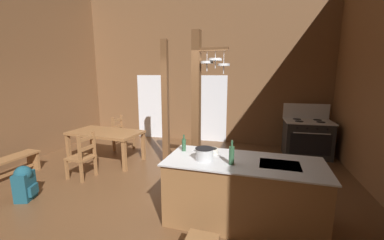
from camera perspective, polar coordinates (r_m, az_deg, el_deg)
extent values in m
cube|color=brown|center=(4.49, -8.78, -18.06)|extent=(8.15, 8.39, 0.10)
cube|color=brown|center=(7.63, 2.40, 11.88)|extent=(8.15, 0.14, 4.49)
cube|color=white|center=(8.14, -9.26, 3.06)|extent=(1.00, 0.01, 2.05)
cube|color=white|center=(7.56, 4.94, 2.58)|extent=(0.84, 0.01, 2.05)
cube|color=olive|center=(3.68, 11.68, -16.22)|extent=(2.13, 0.98, 0.90)
cube|color=silver|center=(3.49, 11.97, -9.47)|extent=(2.20, 1.05, 0.02)
cube|color=black|center=(3.49, 19.84, -9.76)|extent=(0.54, 0.42, 0.00)
cube|color=black|center=(4.24, 12.02, -18.44)|extent=(2.00, 0.12, 0.10)
cube|color=black|center=(6.93, 25.24, -4.06)|extent=(1.12, 0.79, 0.90)
cube|color=black|center=(6.57, 25.93, -5.16)|extent=(0.93, 0.04, 0.52)
cylinder|color=silver|center=(6.48, 26.18, -2.84)|extent=(0.83, 0.05, 0.02)
cube|color=silver|center=(6.83, 25.56, -0.29)|extent=(1.16, 0.84, 0.03)
cube|color=silver|center=(7.15, 25.07, 1.87)|extent=(1.14, 0.08, 0.40)
cylinder|color=black|center=(6.74, 27.90, -0.45)|extent=(0.21, 0.21, 0.01)
cylinder|color=black|center=(6.63, 23.77, -0.28)|extent=(0.21, 0.21, 0.01)
cylinder|color=black|center=(7.03, 27.26, 0.03)|extent=(0.21, 0.21, 0.01)
cylinder|color=black|center=(6.92, 23.30, 0.20)|extent=(0.21, 0.21, 0.01)
cylinder|color=black|center=(6.55, 29.05, -1.88)|extent=(0.04, 0.03, 0.04)
cylinder|color=black|center=(6.50, 27.19, -1.81)|extent=(0.04, 0.03, 0.04)
cylinder|color=black|center=(6.44, 25.30, -1.75)|extent=(0.04, 0.03, 0.04)
cylinder|color=black|center=(6.40, 23.38, -1.68)|extent=(0.04, 0.03, 0.04)
cube|color=brown|center=(4.43, 0.99, 1.90)|extent=(0.15, 0.15, 2.84)
cube|color=brown|center=(4.32, 4.24, 16.12)|extent=(0.64, 0.14, 0.06)
cylinder|color=silver|center=(4.33, 3.54, 14.84)|extent=(0.01, 0.01, 0.19)
cylinder|color=silver|center=(4.32, 3.52, 13.29)|extent=(0.23, 0.23, 0.04)
cylinder|color=silver|center=(4.32, 3.51, 12.23)|extent=(0.02, 0.02, 0.14)
cylinder|color=silver|center=(4.29, 5.49, 15.15)|extent=(0.01, 0.01, 0.15)
cylinder|color=silver|center=(4.28, 5.47, 13.91)|extent=(0.24, 0.24, 0.04)
cylinder|color=silver|center=(4.28, 5.45, 12.84)|extent=(0.02, 0.02, 0.14)
cylinder|color=silver|center=(4.25, 7.46, 14.54)|extent=(0.01, 0.01, 0.24)
cylinder|color=silver|center=(4.24, 7.41, 12.67)|extent=(0.22, 0.22, 0.04)
cylinder|color=silver|center=(4.24, 7.38, 11.59)|extent=(0.02, 0.02, 0.14)
cube|color=brown|center=(5.63, -6.23, 3.77)|extent=(0.14, 0.14, 2.84)
cube|color=olive|center=(3.03, 2.34, -26.24)|extent=(0.37, 0.30, 0.04)
cube|color=olive|center=(6.21, -19.56, -2.80)|extent=(1.78, 1.06, 0.06)
cube|color=olive|center=(7.09, -22.31, -4.42)|extent=(0.09, 0.09, 0.68)
cube|color=olive|center=(6.16, -11.30, -6.05)|extent=(0.09, 0.09, 0.68)
cube|color=olive|center=(6.57, -26.89, -5.99)|extent=(0.09, 0.09, 0.68)
cube|color=olive|center=(5.55, -15.52, -8.16)|extent=(0.09, 0.09, 0.68)
cube|color=olive|center=(5.50, -24.58, -7.94)|extent=(0.49, 0.49, 0.04)
cube|color=olive|center=(5.59, -27.19, -10.32)|extent=(0.06, 0.06, 0.41)
cube|color=olive|center=(5.83, -24.38, -9.23)|extent=(0.06, 0.06, 0.41)
cube|color=olive|center=(5.23, -24.64, -8.38)|extent=(0.06, 0.06, 0.95)
cube|color=olive|center=(5.49, -21.80, -7.28)|extent=(0.06, 0.06, 0.95)
cube|color=olive|center=(5.26, -23.48, -4.04)|extent=(0.08, 0.38, 0.07)
cube|color=olive|center=(5.31, -23.32, -6.02)|extent=(0.08, 0.38, 0.07)
cube|color=olive|center=(7.04, -15.66, -3.36)|extent=(0.49, 0.49, 0.04)
cube|color=olive|center=(7.13, -13.43, -4.93)|extent=(0.06, 0.06, 0.41)
cube|color=olive|center=(6.84, -15.23, -5.71)|extent=(0.06, 0.06, 0.41)
cube|color=olive|center=(7.29, -16.00, -2.53)|extent=(0.06, 0.06, 0.95)
cube|color=olive|center=(7.00, -17.86, -3.19)|extent=(0.06, 0.06, 0.95)
cube|color=olive|center=(7.06, -17.07, 0.02)|extent=(0.08, 0.38, 0.07)
cube|color=olive|center=(7.10, -16.99, -1.48)|extent=(0.08, 0.38, 0.07)
cube|color=olive|center=(6.15, -37.42, -7.41)|extent=(0.42, 1.29, 0.04)
cube|color=olive|center=(6.54, -33.08, -7.95)|extent=(0.31, 0.07, 0.40)
cube|color=olive|center=(6.24, -37.10, -10.04)|extent=(0.11, 1.08, 0.06)
cube|color=#194756|center=(5.11, -34.50, -12.62)|extent=(0.31, 0.37, 0.48)
cube|color=#194756|center=(5.07, -33.12, -13.51)|extent=(0.13, 0.23, 0.17)
cylinder|color=black|center=(5.25, -35.16, -12.09)|extent=(0.05, 0.05, 0.38)
cylinder|color=black|center=(5.10, -36.29, -12.87)|extent=(0.05, 0.05, 0.38)
sphere|color=#194756|center=(5.03, -34.77, -10.30)|extent=(0.34, 0.34, 0.27)
cylinder|color=silver|center=(3.43, 2.92, -8.00)|extent=(0.25, 0.25, 0.16)
cylinder|color=black|center=(3.40, 2.93, -6.63)|extent=(0.26, 0.26, 0.01)
cylinder|color=silver|center=(3.45, 0.64, -7.18)|extent=(0.05, 0.02, 0.02)
cylinder|color=silver|center=(3.39, 5.24, -7.51)|extent=(0.05, 0.02, 0.02)
cylinder|color=silver|center=(3.73, 4.54, -7.17)|extent=(0.21, 0.21, 0.07)
cylinder|color=black|center=(3.72, 4.55, -6.63)|extent=(0.17, 0.17, 0.00)
cylinder|color=#2D5638|center=(3.30, 9.23, -8.18)|extent=(0.07, 0.07, 0.24)
cylinder|color=#2D5638|center=(3.25, 9.32, -5.44)|extent=(0.03, 0.03, 0.09)
cylinder|color=#2D5638|center=(3.81, -1.91, -5.83)|extent=(0.06, 0.06, 0.19)
cylinder|color=#2D5638|center=(3.78, -1.92, -3.96)|extent=(0.03, 0.03, 0.07)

